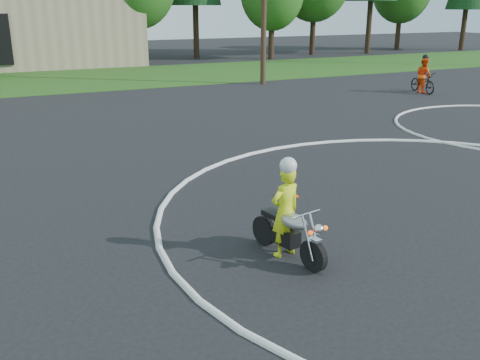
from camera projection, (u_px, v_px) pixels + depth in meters
name	position (u px, v px, depth m)	size (l,w,h in m)	color
grass_strip	(140.00, 76.00, 31.33)	(120.00, 10.00, 0.02)	#1E4714
primary_motorcycle	(289.00, 233.00, 8.69)	(0.60, 1.73, 0.92)	black
rider_primary_grp	(285.00, 209.00, 8.68)	(0.62, 0.47, 1.70)	#CBE217
rider_second_grp	(423.00, 79.00, 25.28)	(0.96, 1.95, 1.79)	black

